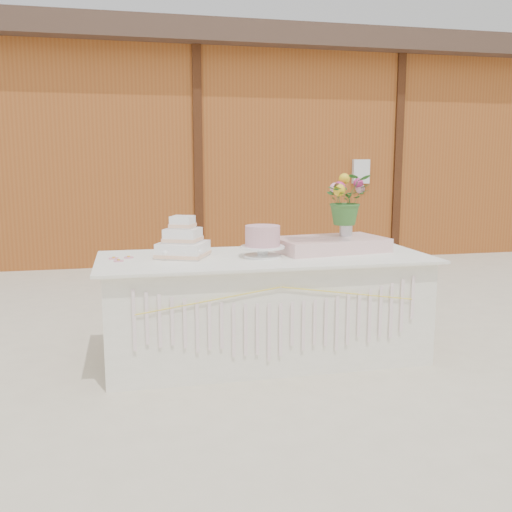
% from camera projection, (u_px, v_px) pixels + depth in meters
% --- Properties ---
extents(ground, '(80.00, 80.00, 0.00)m').
position_uv_depth(ground, '(265.00, 357.00, 4.28)').
color(ground, beige).
rests_on(ground, ground).
extents(barn, '(12.60, 4.60, 3.30)m').
position_uv_depth(barn, '(183.00, 148.00, 9.77)').
color(barn, brown).
rests_on(barn, ground).
extents(cake_table, '(2.40, 1.00, 0.77)m').
position_uv_depth(cake_table, '(265.00, 307.00, 4.21)').
color(cake_table, white).
rests_on(cake_table, ground).
extents(wedding_cake, '(0.44, 0.44, 0.30)m').
position_uv_depth(wedding_cake, '(183.00, 243.00, 4.09)').
color(wedding_cake, white).
rests_on(wedding_cake, cake_table).
extents(pink_cake_stand, '(0.32, 0.32, 0.23)m').
position_uv_depth(pink_cake_stand, '(263.00, 240.00, 4.07)').
color(pink_cake_stand, white).
rests_on(pink_cake_stand, cake_table).
extents(satin_runner, '(0.88, 0.59, 0.10)m').
position_uv_depth(satin_runner, '(330.00, 244.00, 4.37)').
color(satin_runner, beige).
rests_on(satin_runner, cake_table).
extents(flower_vase, '(0.10, 0.10, 0.14)m').
position_uv_depth(flower_vase, '(346.00, 227.00, 4.45)').
color(flower_vase, silver).
rests_on(flower_vase, satin_runner).
extents(bouquet, '(0.36, 0.32, 0.40)m').
position_uv_depth(bouquet, '(347.00, 193.00, 4.41)').
color(bouquet, '#326829').
rests_on(bouquet, flower_vase).
extents(loose_flowers, '(0.21, 0.36, 0.02)m').
position_uv_depth(loose_flowers, '(124.00, 257.00, 4.06)').
color(loose_flowers, pink).
rests_on(loose_flowers, cake_table).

